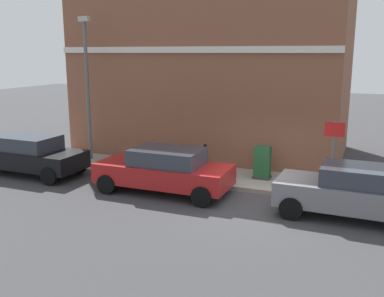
{
  "coord_description": "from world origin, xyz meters",
  "views": [
    {
      "loc": [
        -12.45,
        -2.94,
        4.49
      ],
      "look_at": [
        1.33,
        2.73,
        1.2
      ],
      "focal_mm": 40.79,
      "sensor_mm": 36.0,
      "label": 1
    }
  ],
  "objects_px": {
    "street_sign": "(333,147)",
    "bollard_near_cabinet": "(205,157)",
    "car_red": "(165,170)",
    "car_black": "(29,154)",
    "bollard_far_kerb": "(160,161)",
    "car_grey": "(359,192)",
    "utility_cabinet": "(262,164)",
    "lamppost": "(87,83)"
  },
  "relations": [
    {
      "from": "car_grey",
      "to": "car_red",
      "type": "xyz_separation_m",
      "value": [
        0.09,
        5.92,
        -0.0
      ]
    },
    {
      "from": "bollard_far_kerb",
      "to": "lamppost",
      "type": "relative_size",
      "value": 0.18
    },
    {
      "from": "car_black",
      "to": "lamppost",
      "type": "height_order",
      "value": "lamppost"
    },
    {
      "from": "utility_cabinet",
      "to": "bollard_far_kerb",
      "type": "bearing_deg",
      "value": 107.31
    },
    {
      "from": "car_red",
      "to": "street_sign",
      "type": "bearing_deg",
      "value": -164.29
    },
    {
      "from": "car_red",
      "to": "bollard_far_kerb",
      "type": "xyz_separation_m",
      "value": [
        1.24,
        0.8,
        -0.07
      ]
    },
    {
      "from": "car_grey",
      "to": "car_black",
      "type": "xyz_separation_m",
      "value": [
        0.11,
        11.56,
        -0.0
      ]
    },
    {
      "from": "lamppost",
      "to": "street_sign",
      "type": "bearing_deg",
      "value": -95.85
    },
    {
      "from": "car_black",
      "to": "car_red",
      "type": "bearing_deg",
      "value": -179.79
    },
    {
      "from": "car_red",
      "to": "bollard_near_cabinet",
      "type": "bearing_deg",
      "value": -101.45
    },
    {
      "from": "bollard_near_cabinet",
      "to": "utility_cabinet",
      "type": "bearing_deg",
      "value": -92.61
    },
    {
      "from": "street_sign",
      "to": "bollard_near_cabinet",
      "type": "bearing_deg",
      "value": 77.98
    },
    {
      "from": "car_grey",
      "to": "bollard_far_kerb",
      "type": "distance_m",
      "value": 6.85
    },
    {
      "from": "car_grey",
      "to": "street_sign",
      "type": "bearing_deg",
      "value": -59.69
    },
    {
      "from": "car_red",
      "to": "car_black",
      "type": "height_order",
      "value": "car_black"
    },
    {
      "from": "street_sign",
      "to": "car_black",
      "type": "bearing_deg",
      "value": 97.59
    },
    {
      "from": "bollard_far_kerb",
      "to": "street_sign",
      "type": "bearing_deg",
      "value": -87.99
    },
    {
      "from": "car_red",
      "to": "car_black",
      "type": "xyz_separation_m",
      "value": [
        0.02,
        5.65,
        -0.0
      ]
    },
    {
      "from": "car_red",
      "to": "utility_cabinet",
      "type": "bearing_deg",
      "value": -139.25
    },
    {
      "from": "lamppost",
      "to": "bollard_near_cabinet",
      "type": "bearing_deg",
      "value": -90.17
    },
    {
      "from": "car_red",
      "to": "utility_cabinet",
      "type": "xyz_separation_m",
      "value": [
        2.32,
        -2.67,
        -0.09
      ]
    },
    {
      "from": "bollard_near_cabinet",
      "to": "lamppost",
      "type": "bearing_deg",
      "value": 89.83
    },
    {
      "from": "utility_cabinet",
      "to": "car_red",
      "type": "bearing_deg",
      "value": 130.97
    },
    {
      "from": "car_grey",
      "to": "bollard_far_kerb",
      "type": "xyz_separation_m",
      "value": [
        1.33,
        6.72,
        -0.07
      ]
    },
    {
      "from": "car_grey",
      "to": "car_red",
      "type": "height_order",
      "value": "car_grey"
    },
    {
      "from": "car_red",
      "to": "lamppost",
      "type": "xyz_separation_m",
      "value": [
        2.44,
        4.6,
        2.53
      ]
    },
    {
      "from": "car_grey",
      "to": "bollard_near_cabinet",
      "type": "height_order",
      "value": "car_grey"
    },
    {
      "from": "car_grey",
      "to": "street_sign",
      "type": "height_order",
      "value": "street_sign"
    },
    {
      "from": "car_red",
      "to": "street_sign",
      "type": "relative_size",
      "value": 1.91
    },
    {
      "from": "car_grey",
      "to": "bollard_near_cabinet",
      "type": "bearing_deg",
      "value": -23.39
    },
    {
      "from": "bollard_near_cabinet",
      "to": "lamppost",
      "type": "distance_m",
      "value": 5.71
    },
    {
      "from": "bollard_far_kerb",
      "to": "lamppost",
      "type": "xyz_separation_m",
      "value": [
        1.2,
        3.8,
        2.6
      ]
    },
    {
      "from": "bollard_near_cabinet",
      "to": "lamppost",
      "type": "relative_size",
      "value": 0.18
    },
    {
      "from": "utility_cabinet",
      "to": "bollard_near_cabinet",
      "type": "relative_size",
      "value": 1.11
    },
    {
      "from": "car_grey",
      "to": "utility_cabinet",
      "type": "xyz_separation_m",
      "value": [
        2.41,
        3.24,
        -0.09
      ]
    },
    {
      "from": "bollard_far_kerb",
      "to": "street_sign",
      "type": "relative_size",
      "value": 0.45
    },
    {
      "from": "car_black",
      "to": "utility_cabinet",
      "type": "xyz_separation_m",
      "value": [
        2.3,
        -8.32,
        -0.09
      ]
    },
    {
      "from": "utility_cabinet",
      "to": "bollard_near_cabinet",
      "type": "xyz_separation_m",
      "value": [
        0.1,
        2.19,
        0.02
      ]
    },
    {
      "from": "car_black",
      "to": "street_sign",
      "type": "distance_m",
      "value": 10.85
    },
    {
      "from": "bollard_far_kerb",
      "to": "street_sign",
      "type": "height_order",
      "value": "street_sign"
    },
    {
      "from": "bollard_near_cabinet",
      "to": "street_sign",
      "type": "xyz_separation_m",
      "value": [
        -0.98,
        -4.59,
        0.96
      ]
    },
    {
      "from": "car_black",
      "to": "street_sign",
      "type": "height_order",
      "value": "street_sign"
    }
  ]
}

